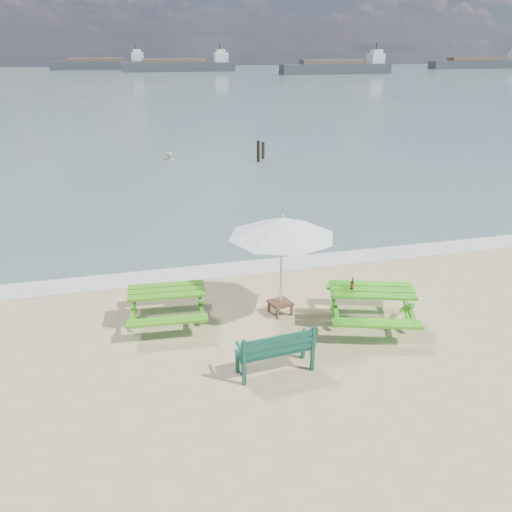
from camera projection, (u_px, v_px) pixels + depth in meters
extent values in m
plane|color=slate|center=(141.00, 82.00, 85.00)|extent=(300.00, 300.00, 0.00)
cube|color=silver|center=(250.00, 267.00, 13.02)|extent=(22.00, 0.90, 0.01)
cube|color=#449D17|center=(166.00, 291.00, 10.19)|extent=(1.61, 0.85, 0.05)
cube|color=#449D17|center=(167.00, 288.00, 10.96)|extent=(1.57, 0.39, 0.05)
cube|color=#449D17|center=(168.00, 321.00, 9.64)|extent=(1.57, 0.39, 0.05)
cube|color=#449D17|center=(168.00, 307.00, 10.34)|extent=(1.52, 0.98, 0.66)
cube|color=green|center=(372.00, 290.00, 10.08)|extent=(1.84, 1.25, 0.05)
cube|color=green|center=(365.00, 287.00, 10.93)|extent=(1.69, 0.78, 0.05)
cube|color=green|center=(377.00, 323.00, 9.48)|extent=(1.69, 0.78, 0.05)
cube|color=green|center=(370.00, 308.00, 10.24)|extent=(1.79, 1.37, 0.71)
cube|color=#104534|center=(275.00, 350.00, 8.71)|extent=(1.40, 0.53, 0.04)
cube|color=#104534|center=(279.00, 345.00, 8.44)|extent=(1.36, 0.16, 0.35)
cube|color=#104534|center=(275.00, 360.00, 8.80)|extent=(1.30, 0.58, 0.43)
cube|color=brown|center=(280.00, 303.00, 10.66)|extent=(0.54, 0.54, 0.04)
cube|color=brown|center=(280.00, 309.00, 10.72)|extent=(0.47, 0.47, 0.25)
cylinder|color=silver|center=(281.00, 269.00, 10.36)|extent=(0.04, 0.04, 2.12)
cone|color=white|center=(282.00, 227.00, 10.00)|extent=(2.69, 2.69, 0.40)
cylinder|color=#935815|center=(352.00, 286.00, 10.02)|extent=(0.07, 0.07, 0.16)
cylinder|color=#935815|center=(353.00, 279.00, 9.97)|extent=(0.03, 0.03, 0.07)
cylinder|color=red|center=(352.00, 286.00, 10.02)|extent=(0.07, 0.07, 0.06)
imported|color=tan|center=(170.00, 169.00, 25.80)|extent=(0.66, 0.46, 1.74)
cylinder|color=black|center=(258.00, 153.00, 25.00)|extent=(0.17, 0.17, 1.26)
cylinder|color=black|center=(263.00, 152.00, 25.66)|extent=(0.16, 0.16, 1.07)
cube|color=#35383F|center=(480.00, 65.00, 139.14)|extent=(30.55, 4.32, 2.20)
cube|color=#35383F|center=(179.00, 67.00, 120.63)|extent=(27.12, 4.17, 2.20)
cube|color=silver|center=(221.00, 57.00, 122.15)|extent=(3.27, 3.02, 2.20)
cube|color=#35383F|center=(336.00, 69.00, 109.83)|extent=(25.16, 4.39, 2.20)
cube|color=silver|center=(376.00, 58.00, 111.25)|extent=(3.06, 3.05, 2.20)
cube|color=#35383F|center=(101.00, 66.00, 131.21)|extent=(25.54, 5.67, 2.20)
cube|color=silver|center=(137.00, 57.00, 131.94)|extent=(3.23, 3.20, 2.20)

